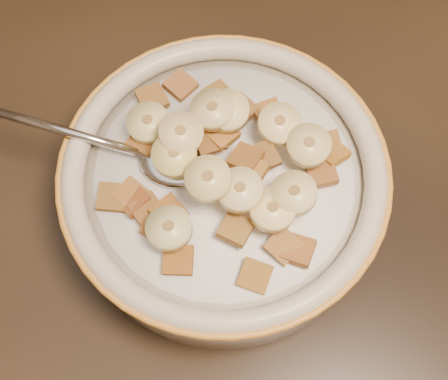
{
  "coord_description": "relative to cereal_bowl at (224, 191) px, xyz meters",
  "views": [
    {
      "loc": [
        0.18,
        -0.16,
        1.21
      ],
      "look_at": [
        0.19,
        0.04,
        0.78
      ],
      "focal_mm": 50.0,
      "sensor_mm": 36.0,
      "label": 1
    }
  ],
  "objects": [
    {
      "name": "cereal_bowl",
      "position": [
        0.0,
        0.0,
        0.0
      ],
      "size": [
        0.23,
        0.23,
        0.05
      ],
      "primitive_type": "cylinder",
      "color": "#B8AE94",
      "rests_on": "table"
    },
    {
      "name": "milk",
      "position": [
        0.0,
        0.0,
        0.03
      ],
      "size": [
        0.19,
        0.19,
        0.0
      ],
      "primitive_type": "cylinder",
      "color": "white",
      "rests_on": "cereal_bowl"
    },
    {
      "name": "spoon",
      "position": [
        -0.03,
        0.01,
        0.03
      ],
      "size": [
        0.06,
        0.05,
        0.01
      ],
      "primitive_type": "ellipsoid",
      "rotation": [
        0.0,
        0.0,
        4.43
      ],
      "color": "#B8B9BC",
      "rests_on": "cereal_bowl"
    },
    {
      "name": "cereal_square_0",
      "position": [
        -0.04,
        -0.03,
        0.04
      ],
      "size": [
        0.03,
        0.03,
        0.01
      ],
      "primitive_type": "cube",
      "rotation": [
        -0.02,
        -0.05,
        2.24
      ],
      "color": "brown",
      "rests_on": "milk"
    },
    {
      "name": "cereal_square_1",
      "position": [
        0.02,
        -0.01,
        0.05
      ],
      "size": [
        0.03,
        0.03,
        0.01
      ],
      "primitive_type": "cube",
      "rotation": [
        -0.12,
        -0.05,
        1.0
      ],
      "color": "olive",
      "rests_on": "milk"
    },
    {
      "name": "cereal_square_2",
      "position": [
        0.08,
        0.01,
        0.03
      ],
      "size": [
        0.03,
        0.03,
        0.01
      ],
      "primitive_type": "cube",
      "rotation": [
        0.18,
        0.17,
        2.18
      ],
      "color": "brown",
      "rests_on": "milk"
    },
    {
      "name": "cereal_square_3",
      "position": [
        -0.06,
        -0.02,
        0.03
      ],
      "size": [
        0.03,
        0.03,
        0.01
      ],
      "primitive_type": "cube",
      "rotation": [
        -0.23,
        -0.13,
        0.68
      ],
      "color": "brown",
      "rests_on": "milk"
    },
    {
      "name": "cereal_square_4",
      "position": [
        0.01,
        -0.05,
        0.04
      ],
      "size": [
        0.03,
        0.03,
        0.01
      ],
      "primitive_type": "cube",
      "rotation": [
        -0.02,
        0.1,
        1.05
      ],
      "color": "brown",
      "rests_on": "milk"
    },
    {
      "name": "cereal_square_5",
      "position": [
        -0.0,
        0.02,
        0.05
      ],
      "size": [
        0.03,
        0.03,
        0.01
      ],
      "primitive_type": "cube",
      "rotation": [
        0.11,
        -0.01,
        2.28
      ],
      "color": "#904D18",
      "rests_on": "milk"
    },
    {
      "name": "cereal_square_6",
      "position": [
        -0.05,
        0.06,
        0.04
      ],
      "size": [
        0.03,
        0.03,
        0.01
      ],
      "primitive_type": "cube",
      "rotation": [
        0.02,
        -0.12,
        1.98
      ],
      "color": "brown",
      "rests_on": "milk"
    },
    {
      "name": "cereal_square_7",
      "position": [
        0.04,
        -0.06,
        0.03
      ],
      "size": [
        0.03,
        0.03,
        0.01
      ],
      "primitive_type": "cube",
      "rotation": [
        -0.18,
        -0.16,
        2.36
      ],
      "color": "olive",
      "rests_on": "milk"
    },
    {
      "name": "cereal_square_8",
      "position": [
        -0.07,
        -0.01,
        0.03
      ],
      "size": [
        0.03,
        0.03,
        0.01
      ],
      "primitive_type": "cube",
      "rotation": [
        0.11,
        -0.03,
        0.85
      ],
      "color": "brown",
      "rests_on": "milk"
    },
    {
      "name": "cereal_square_9",
      "position": [
        0.02,
        -0.08,
        0.03
      ],
      "size": [
        0.03,
        0.03,
        0.01
      ],
      "primitive_type": "cube",
      "rotation": [
        -0.17,
        -0.05,
        2.75
      ],
      "color": "brown",
      "rests_on": "milk"
    },
    {
      "name": "cereal_square_10",
      "position": [
        -0.08,
        -0.02,
        0.03
      ],
      "size": [
        0.02,
        0.02,
        0.01
      ],
      "primitive_type": "cube",
      "rotation": [
        0.03,
        -0.09,
        1.43
      ],
      "color": "brown",
      "rests_on": "milk"
    },
    {
      "name": "cereal_square_11",
      "position": [
        0.08,
        0.02,
        0.04
      ],
      "size": [
        0.02,
        0.02,
        0.01
      ],
      "primitive_type": "cube",
      "rotation": [
        0.21,
        -0.18,
        0.09
      ],
      "color": "brown",
      "rests_on": "milk"
    },
    {
      "name": "cereal_square_12",
      "position": [
        -0.05,
        -0.03,
        0.03
      ],
      "size": [
        0.03,
        0.03,
        0.01
      ],
      "primitive_type": "cube",
      "rotation": [
        -0.01,
        -0.02,
        2.12
      ],
      "color": "brown",
      "rests_on": "milk"
    },
    {
      "name": "cereal_square_13",
      "position": [
        -0.03,
        0.08,
        0.03
      ],
      "size": [
        0.03,
        0.03,
        0.01
      ],
      "primitive_type": "cube",
      "rotation": [
        0.01,
        -0.09,
        2.34
      ],
      "color": "brown",
      "rests_on": "milk"
    },
    {
      "name": "cereal_square_14",
      "position": [
        -0.01,
        0.02,
        0.05
      ],
      "size": [
        0.02,
        0.03,
        0.01
      ],
      "primitive_type": "cube",
      "rotation": [
        0.2,
        -0.07,
        0.27
      ],
      "color": "brown",
      "rests_on": "milk"
    },
    {
      "name": "cereal_square_15",
      "position": [
        -0.0,
        0.07,
        0.03
      ],
      "size": [
        0.03,
        0.03,
        0.01
      ],
      "primitive_type": "cube",
      "rotation": [
        0.1,
        0.17,
        0.69
      ],
      "color": "brown",
      "rests_on": "milk"
    },
    {
      "name": "cereal_square_16",
      "position": [
        0.04,
        0.04,
        0.04
      ],
      "size": [
        0.03,
        0.03,
        0.01
      ],
      "primitive_type": "cube",
      "rotation": [
        -0.04,
        -0.03,
        0.32
      ],
      "color": "brown",
      "rests_on": "milk"
    },
    {
      "name": "cereal_square_17",
      "position": [
        0.01,
        0.05,
        0.04
      ],
      "size": [
        0.03,
        0.03,
        0.01
      ],
      "primitive_type": "cube",
      "rotation": [
        -0.03,
        -0.12,
        0.68
      ],
      "color": "brown",
      "rests_on": "milk"
    },
    {
      "name": "cereal_square_18",
      "position": [
        0.07,
        -0.01,
        0.04
      ],
      "size": [
        0.02,
        0.02,
        0.01
      ],
      "primitive_type": "cube",
      "rotation": [
        -0.08,
        -0.04,
        0.15
      ],
      "color": "brown",
      "rests_on": "milk"
    },
    {
      "name": "cereal_square_19",
      "position": [
        0.02,
        0.0,
        0.05
      ],
      "size": [
        0.03,
        0.03,
        0.01
      ],
      "primitive_type": "cube",
      "rotation": [
        -0.21,
        0.09,
        0.97
      ],
      "color": "brown",
      "rests_on": "milk"
    },
    {
      "name": "cereal_square_20",
      "position": [
        0.04,
        -0.02,
        0.04
      ],
      "size": [
        0.03,
        0.03,
        0.01
      ],
      "primitive_type": "cube",
      "rotation": [
        -0.0,
        -0.09,
        0.39
      ],
      "color": "brown",
      "rests_on": "milk"
    },
    {
      "name": "cereal_square_21",
      "position": [
        0.05,
        -0.06,
        0.03
      ],
      "size": [
        0.03,
        0.03,
        0.01
      ],
      "primitive_type": "cube",
      "rotation": [
        0.08,
        0.15,
        2.72
      ],
      "color": "brown",
      "rests_on": "milk"
    },
    {
      "name": "cereal_square_22",
      "position": [
        -0.05,
        -0.04,
        0.03
      ],
      "size": [
        0.03,
        0.03,
        0.01
      ],
      "primitive_type": "cube",
      "rotation": [
        -0.03,
        -0.05,
        2.51
      ],
      "color": "brown",
      "rests_on": "milk"
    },
    {
      "name": "cereal_square_23",
      "position": [
        -0.03,
        -0.06,
        0.03
      ],
      "size": [
        0.02,
        0.02,
        0.01
      ],
      "primitive_type": "cube",
      "rotation": [
        -0.08,
        -0.11,
        1.48
      ],
      "color": "brown",
      "rests_on": "milk"
    },
    {
      "name": "cereal_square_24",
      "position": [
        -0.06,
        0.03,
        0.04
      ],
      "size": [
        0.03,
        0.03,
        0.01
      ],
      "primitive_type": "cube",
      "rotation": [
        0.04,
        -0.04,
        2.55
      ],
      "color": "brown",
      "rests_on": "milk"
    },
    {
      "name": "cereal_square_25",
      "position": [
        0.03,
        0.01,
        0.04
      ],
      "size": [
        0.03,
        0.03,
        0.01
      ],
      "primitive_type": "cube",
      "rotation": [
        -0.14,
        -0.1,
        1.93
      ],
      "color": "brown",
      "rests_on": "milk"
    },
    {
      "name": "banana_slice_0",
      "position": [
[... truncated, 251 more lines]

